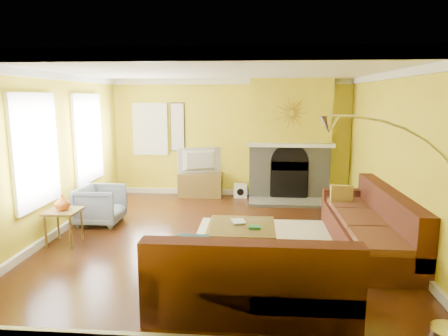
# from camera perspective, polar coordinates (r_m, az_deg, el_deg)

# --- Properties ---
(floor) EXTENTS (5.50, 6.00, 0.02)m
(floor) POSITION_cam_1_polar(r_m,az_deg,el_deg) (6.72, -0.71, -9.96)
(floor) COLOR #4F2610
(floor) RESTS_ON ground
(ceiling) EXTENTS (5.50, 6.00, 0.02)m
(ceiling) POSITION_cam_1_polar(r_m,az_deg,el_deg) (6.32, -0.76, 13.87)
(ceiling) COLOR white
(ceiling) RESTS_ON ground
(wall_back) EXTENTS (5.50, 0.02, 2.70)m
(wall_back) POSITION_cam_1_polar(r_m,az_deg,el_deg) (9.36, 0.97, 4.31)
(wall_back) COLOR yellow
(wall_back) RESTS_ON ground
(wall_front) EXTENTS (5.50, 0.02, 2.70)m
(wall_front) POSITION_cam_1_polar(r_m,az_deg,el_deg) (3.46, -5.35, -5.81)
(wall_front) COLOR yellow
(wall_front) RESTS_ON ground
(wall_left) EXTENTS (0.02, 6.00, 2.70)m
(wall_left) POSITION_cam_1_polar(r_m,az_deg,el_deg) (7.18, -23.25, 1.72)
(wall_left) COLOR yellow
(wall_left) RESTS_ON ground
(wall_right) EXTENTS (0.02, 6.00, 2.70)m
(wall_right) POSITION_cam_1_polar(r_m,az_deg,el_deg) (6.72, 23.43, 1.18)
(wall_right) COLOR yellow
(wall_right) RESTS_ON ground
(baseboard) EXTENTS (5.50, 6.00, 0.12)m
(baseboard) POSITION_cam_1_polar(r_m,az_deg,el_deg) (6.69, -0.71, -9.40)
(baseboard) COLOR white
(baseboard) RESTS_ON floor
(crown_molding) EXTENTS (5.50, 6.00, 0.12)m
(crown_molding) POSITION_cam_1_polar(r_m,az_deg,el_deg) (6.32, -0.76, 13.23)
(crown_molding) COLOR white
(crown_molding) RESTS_ON ceiling
(window_left_near) EXTENTS (0.06, 1.22, 1.72)m
(window_left_near) POSITION_cam_1_polar(r_m,az_deg,el_deg) (8.31, -18.94, 4.07)
(window_left_near) COLOR white
(window_left_near) RESTS_ON wall_left
(window_left_far) EXTENTS (0.06, 1.22, 1.72)m
(window_left_far) POSITION_cam_1_polar(r_m,az_deg,el_deg) (6.62, -25.43, 2.23)
(window_left_far) COLOR white
(window_left_far) RESTS_ON wall_left
(window_back) EXTENTS (0.82, 0.06, 1.22)m
(window_back) POSITION_cam_1_polar(r_m,az_deg,el_deg) (9.60, -10.49, 5.48)
(window_back) COLOR white
(window_back) RESTS_ON wall_back
(wall_art) EXTENTS (0.34, 0.04, 1.14)m
(wall_art) POSITION_cam_1_polar(r_m,az_deg,el_deg) (9.46, -6.66, 5.82)
(wall_art) COLOR white
(wall_art) RESTS_ON wall_back
(fireplace) EXTENTS (1.80, 0.40, 2.70)m
(fireplace) POSITION_cam_1_polar(r_m,az_deg,el_deg) (9.16, 9.36, 4.05)
(fireplace) COLOR gray
(fireplace) RESTS_ON floor
(mantel) EXTENTS (1.92, 0.22, 0.08)m
(mantel) POSITION_cam_1_polar(r_m,az_deg,el_deg) (8.94, 9.47, 3.25)
(mantel) COLOR white
(mantel) RESTS_ON fireplace
(hearth) EXTENTS (1.80, 0.70, 0.06)m
(hearth) POSITION_cam_1_polar(r_m,az_deg,el_deg) (8.86, 9.41, -4.84)
(hearth) COLOR gray
(hearth) RESTS_ON floor
(sunburst) EXTENTS (0.70, 0.04, 0.70)m
(sunburst) POSITION_cam_1_polar(r_m,az_deg,el_deg) (8.89, 9.59, 7.74)
(sunburst) COLOR olive
(sunburst) RESTS_ON fireplace
(rug) EXTENTS (2.40, 1.80, 0.02)m
(rug) POSITION_cam_1_polar(r_m,az_deg,el_deg) (6.80, 6.22, -9.60)
(rug) COLOR beige
(rug) RESTS_ON floor
(sectional_sofa) EXTENTS (3.30, 3.88, 0.90)m
(sectional_sofa) POSITION_cam_1_polar(r_m,az_deg,el_deg) (5.84, 9.51, -8.44)
(sectional_sofa) COLOR #4E2319
(sectional_sofa) RESTS_ON floor
(coffee_table) EXTENTS (1.00, 1.00, 0.40)m
(coffee_table) POSITION_cam_1_polar(r_m,az_deg,el_deg) (6.14, 2.49, -9.87)
(coffee_table) COLOR white
(coffee_table) RESTS_ON floor
(media_console) EXTENTS (1.00, 0.45, 0.55)m
(media_console) POSITION_cam_1_polar(r_m,az_deg,el_deg) (9.35, -3.39, -2.40)
(media_console) COLOR brown
(media_console) RESTS_ON floor
(tv) EXTENTS (1.01, 0.48, 0.59)m
(tv) POSITION_cam_1_polar(r_m,az_deg,el_deg) (9.24, -3.43, 1.05)
(tv) COLOR black
(tv) RESTS_ON media_console
(subwoofer) EXTENTS (0.30, 0.30, 0.30)m
(subwoofer) POSITION_cam_1_polar(r_m,az_deg,el_deg) (9.31, 2.39, -3.23)
(subwoofer) COLOR white
(subwoofer) RESTS_ON floor
(armchair) EXTENTS (0.78, 0.76, 0.71)m
(armchair) POSITION_cam_1_polar(r_m,az_deg,el_deg) (7.64, -17.22, -5.08)
(armchair) COLOR gray
(armchair) RESTS_ON floor
(side_table) EXTENTS (0.50, 0.50, 0.55)m
(side_table) POSITION_cam_1_polar(r_m,az_deg,el_deg) (6.85, -21.87, -7.80)
(side_table) COLOR brown
(side_table) RESTS_ON floor
(vase) EXTENTS (0.24, 0.24, 0.25)m
(vase) POSITION_cam_1_polar(r_m,az_deg,el_deg) (6.74, -22.09, -4.56)
(vase) COLOR #D5601E
(vase) RESTS_ON side_table
(book) EXTENTS (0.26, 0.31, 0.03)m
(book) POSITION_cam_1_polar(r_m,az_deg,el_deg) (6.18, 1.14, -7.68)
(book) COLOR white
(book) RESTS_ON coffee_table
(arc_lamp) EXTENTS (1.35, 0.36, 2.12)m
(arc_lamp) POSITION_cam_1_polar(r_m,az_deg,el_deg) (4.14, 23.47, -8.10)
(arc_lamp) COLOR silver
(arc_lamp) RESTS_ON floor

